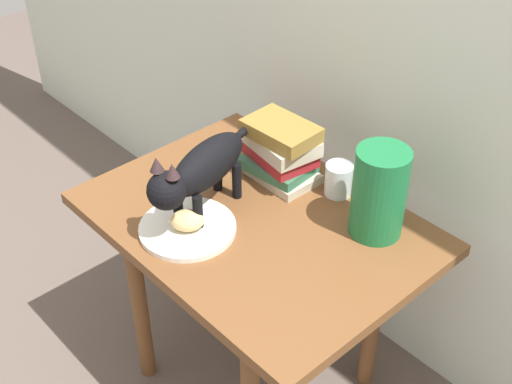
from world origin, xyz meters
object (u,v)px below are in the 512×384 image
(green_vase, at_px, (379,193))
(candle_jar, at_px, (338,181))
(cat, at_px, (200,170))
(plate, at_px, (188,228))
(bread_roll, at_px, (187,220))
(book_stack, at_px, (281,151))
(side_table, at_px, (256,244))

(green_vase, bearing_deg, candle_jar, 163.99)
(cat, distance_m, candle_jar, 0.36)
(plate, height_order, bread_roll, bread_roll)
(bread_roll, bearing_deg, plate, 148.86)
(plate, xyz_separation_m, cat, (-0.03, 0.07, 0.13))
(book_stack, relative_size, green_vase, 0.90)
(book_stack, relative_size, candle_jar, 2.36)
(plate, distance_m, bread_roll, 0.03)
(bread_roll, xyz_separation_m, candle_jar, (0.13, 0.38, -0.00))
(cat, relative_size, book_stack, 2.33)
(plate, bearing_deg, bread_roll, -31.14)
(bread_roll, bearing_deg, green_vase, 48.89)
(cat, bearing_deg, book_stack, 86.10)
(bread_roll, distance_m, book_stack, 0.32)
(cat, height_order, book_stack, cat)
(bread_roll, height_order, book_stack, book_stack)
(bread_roll, bearing_deg, candle_jar, 70.82)
(cat, height_order, candle_jar, cat)
(book_stack, bearing_deg, cat, -93.90)
(green_vase, bearing_deg, bread_roll, -131.11)
(cat, bearing_deg, candle_jar, 61.70)
(bread_roll, height_order, cat, cat)
(plate, xyz_separation_m, candle_jar, (0.14, 0.37, 0.03))
(plate, relative_size, bread_roll, 2.91)
(plate, height_order, green_vase, green_vase)
(bread_roll, xyz_separation_m, book_stack, (-0.02, 0.32, 0.04))
(bread_roll, distance_m, candle_jar, 0.40)
(bread_roll, bearing_deg, book_stack, 93.00)
(plate, bearing_deg, green_vase, 47.61)
(green_vase, bearing_deg, side_table, -141.71)
(bread_roll, relative_size, candle_jar, 0.94)
(candle_jar, bearing_deg, plate, -110.59)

